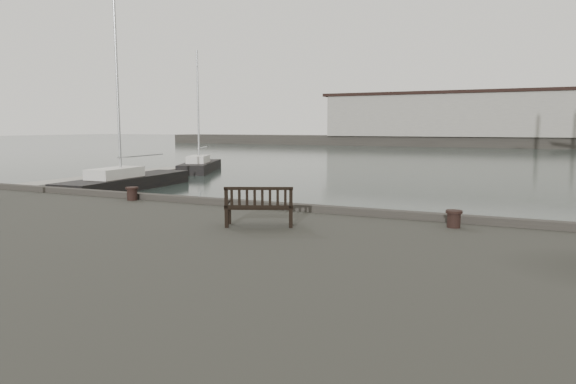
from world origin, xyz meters
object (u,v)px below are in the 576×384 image
yacht_c (127,185)px  bench (259,214)px  bollard_right (454,219)px  bollard_left (132,194)px  yacht_d (200,169)px

yacht_c → bench: bearing=-44.0°
bench → yacht_c: (-16.69, 14.11, -1.60)m
bench → bollard_right: 4.42m
bench → yacht_c: 21.91m
bollard_left → yacht_c: (-11.14, 12.05, -1.52)m
bench → bollard_left: bench is taller
yacht_d → bollard_left: bearing=-82.7°
bollard_left → yacht_c: 16.48m
yacht_c → bollard_right: bearing=-34.7°
bollard_left → yacht_d: 28.79m
bench → bollard_left: 5.92m
bench → yacht_c: bearing=116.2°
bench → bollard_left: size_ratio=3.99×
bollard_right → yacht_d: size_ratio=0.04×
bollard_left → bench: bearing=-20.3°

